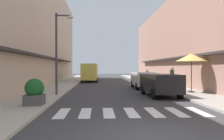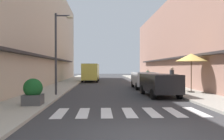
{
  "view_description": "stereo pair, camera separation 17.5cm",
  "coord_description": "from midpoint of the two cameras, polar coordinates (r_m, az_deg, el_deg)",
  "views": [
    {
      "loc": [
        -1.36,
        -5.99,
        1.88
      ],
      "look_at": [
        -0.23,
        13.67,
        1.66
      ],
      "focal_mm": 37.36,
      "sensor_mm": 36.0,
      "label": 1
    },
    {
      "loc": [
        -1.18,
        -6.0,
        1.88
      ],
      "look_at": [
        -0.23,
        13.67,
        1.66
      ],
      "focal_mm": 37.36,
      "sensor_mm": 36.0,
      "label": 2
    }
  ],
  "objects": [
    {
      "name": "planter_corner",
      "position": [
        11.61,
        -18.87,
        -5.09
      ],
      "size": [
        0.89,
        0.89,
        1.24
      ],
      "color": "#4C4C4C",
      "rests_on": "sidewalk_left"
    },
    {
      "name": "street_lamp",
      "position": [
        15.5,
        -13.09,
        6.03
      ],
      "size": [
        1.19,
        0.28,
        5.26
      ],
      "color": "#38383D",
      "rests_on": "sidewalk_left"
    },
    {
      "name": "planter_midblock",
      "position": [
        19.77,
        13.27,
        -3.18
      ],
      "size": [
        1.0,
        1.0,
        1.04
      ],
      "color": "gray",
      "rests_on": "sidewalk_right"
    },
    {
      "name": "sidewalk_right",
      "position": [
        23.93,
        11.93,
        -3.75
      ],
      "size": [
        2.62,
        59.61,
        0.12
      ],
      "primitive_type": "cube",
      "color": "#9E998E",
      "rests_on": "ground_plane"
    },
    {
      "name": "pedestrian_walking_far",
      "position": [
        27.53,
        8.4,
        -1.35
      ],
      "size": [
        0.34,
        0.34,
        1.56
      ],
      "rotation": [
        0.0,
        0.0,
        0.45
      ],
      "color": "#282B33",
      "rests_on": "sidewalk_right"
    },
    {
      "name": "sidewalk_left",
      "position": [
        23.39,
        -12.46,
        -3.85
      ],
      "size": [
        2.62,
        59.61,
        0.12
      ],
      "primitive_type": "cube",
      "color": "#ADA899",
      "rests_on": "ground_plane"
    },
    {
      "name": "delivery_van",
      "position": [
        30.7,
        -5.55,
        -0.26
      ],
      "size": [
        2.15,
        5.46,
        2.37
      ],
      "color": "#D8CC4C",
      "rests_on": "ground_plane"
    },
    {
      "name": "ground_plane",
      "position": [
        23.13,
        -0.13,
        -4.04
      ],
      "size": [
        93.67,
        93.67,
        0.0
      ],
      "primitive_type": "plane",
      "color": "#38383A"
    },
    {
      "name": "parked_car_near",
      "position": [
        15.44,
        11.39,
        -2.95
      ],
      "size": [
        1.95,
        4.2,
        1.47
      ],
      "color": "black",
      "rests_on": "ground_plane"
    },
    {
      "name": "building_row_right",
      "position": [
        26.32,
        19.38,
        6.8
      ],
      "size": [
        5.5,
        40.32,
        9.46
      ],
      "color": "#A87A6B",
      "rests_on": "ground_plane"
    },
    {
      "name": "cafe_umbrella",
      "position": [
        17.49,
        18.6,
        2.89
      ],
      "size": [
        2.22,
        2.22,
        2.75
      ],
      "color": "#262626",
      "rests_on": "sidewalk_right"
    },
    {
      "name": "parked_car_mid",
      "position": [
        20.85,
        7.52,
        -2.01
      ],
      "size": [
        1.83,
        4.23,
        1.47
      ],
      "color": "silver",
      "rests_on": "ground_plane"
    },
    {
      "name": "pedestrian_walking_near",
      "position": [
        18.39,
        14.19,
        -1.89
      ],
      "size": [
        0.34,
        0.34,
        1.81
      ],
      "rotation": [
        0.0,
        0.0,
        2.66
      ],
      "color": "#282B33",
      "rests_on": "sidewalk_right"
    },
    {
      "name": "crosswalk",
      "position": [
        9.89,
        4.22,
        -10.3
      ],
      "size": [
        6.15,
        2.2,
        0.01
      ],
      "color": "silver",
      "rests_on": "ground_plane"
    },
    {
      "name": "building_row_left",
      "position": [
        25.62,
        -20.64,
        9.71
      ],
      "size": [
        5.5,
        40.32,
        11.89
      ],
      "color": "#C6B299",
      "rests_on": "ground_plane"
    }
  ]
}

